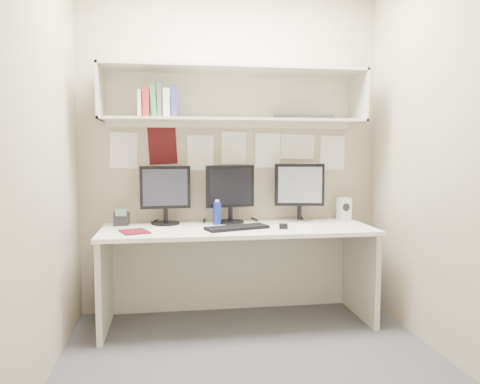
{
  "coord_description": "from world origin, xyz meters",
  "views": [
    {
      "loc": [
        -0.5,
        -2.76,
        1.29
      ],
      "look_at": [
        -0.03,
        0.35,
        1.02
      ],
      "focal_mm": 35.0,
      "sensor_mm": 36.0,
      "label": 1
    }
  ],
  "objects": [
    {
      "name": "desk_phone",
      "position": [
        -0.86,
        0.86,
        0.78
      ],
      "size": [
        0.11,
        0.1,
        0.13
      ],
      "rotation": [
        0.0,
        0.0,
        -0.06
      ],
      "color": "black",
      "rests_on": "desk"
    },
    {
      "name": "overhead_hutch",
      "position": [
        0.0,
        0.86,
        1.72
      ],
      "size": [
        2.0,
        0.38,
        0.4
      ],
      "color": "beige",
      "rests_on": "wall_back"
    },
    {
      "name": "monitor_left",
      "position": [
        -0.53,
        0.87,
        0.98
      ],
      "size": [
        0.39,
        0.21,
        0.45
      ],
      "rotation": [
        0.0,
        0.0,
        0.07
      ],
      "color": "black",
      "rests_on": "desk"
    },
    {
      "name": "keyboard",
      "position": [
        -0.02,
        0.55,
        0.74
      ],
      "size": [
        0.49,
        0.3,
        0.02
      ],
      "primitive_type": "cube",
      "rotation": [
        0.0,
        0.0,
        0.32
      ],
      "color": "black",
      "rests_on": "desk"
    },
    {
      "name": "wall_back",
      "position": [
        0.0,
        1.0,
        1.3
      ],
      "size": [
        2.4,
        0.02,
        2.6
      ],
      "primitive_type": "cube",
      "color": "tan",
      "rests_on": "ground"
    },
    {
      "name": "maroon_notebook",
      "position": [
        -0.74,
        0.52,
        0.74
      ],
      "size": [
        0.24,
        0.26,
        0.01
      ],
      "primitive_type": "cube",
      "rotation": [
        0.0,
        0.0,
        0.35
      ],
      "color": "#540E18",
      "rests_on": "desk"
    },
    {
      "name": "pinned_papers",
      "position": [
        0.0,
        0.99,
        1.25
      ],
      "size": [
        1.92,
        0.01,
        0.48
      ],
      "primitive_type": null,
      "color": "white",
      "rests_on": "wall_back"
    },
    {
      "name": "monitor_right",
      "position": [
        0.53,
        0.87,
        0.98
      ],
      "size": [
        0.4,
        0.22,
        0.46
      ],
      "rotation": [
        0.0,
        0.0,
        -0.19
      ],
      "color": "#A5A5AA",
      "rests_on": "desk"
    },
    {
      "name": "wall_left",
      "position": [
        -1.2,
        0.0,
        1.3
      ],
      "size": [
        0.02,
        2.0,
        2.6
      ],
      "primitive_type": "cube",
      "color": "tan",
      "rests_on": "ground"
    },
    {
      "name": "hutch_tray",
      "position": [
        0.54,
        0.8,
        1.56
      ],
      "size": [
        0.47,
        0.25,
        0.03
      ],
      "primitive_type": "cube",
      "rotation": [
        0.0,
        0.0,
        -0.17
      ],
      "color": "black",
      "rests_on": "overhead_hutch"
    },
    {
      "name": "speaker",
      "position": [
        0.92,
        0.88,
        0.82
      ],
      "size": [
        0.11,
        0.11,
        0.18
      ],
      "rotation": [
        0.0,
        0.0,
        0.18
      ],
      "color": "silver",
      "rests_on": "desk"
    },
    {
      "name": "wall_right",
      "position": [
        1.2,
        0.0,
        1.3
      ],
      "size": [
        0.02,
        2.0,
        2.6
      ],
      "primitive_type": "cube",
      "color": "tan",
      "rests_on": "ground"
    },
    {
      "name": "wall_front",
      "position": [
        0.0,
        -1.0,
        1.3
      ],
      "size": [
        2.4,
        0.02,
        2.6
      ],
      "primitive_type": "cube",
      "color": "tan",
      "rests_on": "ground"
    },
    {
      "name": "monitor_center",
      "position": [
        -0.03,
        0.87,
        0.98
      ],
      "size": [
        0.39,
        0.21,
        0.45
      ],
      "rotation": [
        0.0,
        0.0,
        0.19
      ],
      "color": "black",
      "rests_on": "desk"
    },
    {
      "name": "blue_bottle",
      "position": [
        -0.14,
        0.79,
        0.82
      ],
      "size": [
        0.06,
        0.06,
        0.19
      ],
      "color": "navy",
      "rests_on": "desk"
    },
    {
      "name": "mouse",
      "position": [
        0.32,
        0.54,
        0.74
      ],
      "size": [
        0.08,
        0.11,
        0.03
      ],
      "primitive_type": "cube",
      "rotation": [
        0.0,
        0.0,
        -0.18
      ],
      "color": "black",
      "rests_on": "desk"
    },
    {
      "name": "floor",
      "position": [
        0.0,
        0.0,
        0.0
      ],
      "size": [
        2.4,
        2.0,
        0.01
      ],
      "primitive_type": "cube",
      "color": "#444449",
      "rests_on": "ground"
    },
    {
      "name": "book_stack",
      "position": [
        -0.58,
        0.77,
        1.65
      ],
      "size": [
        0.28,
        0.16,
        0.26
      ],
      "color": "beige",
      "rests_on": "overhead_hutch"
    },
    {
      "name": "desk",
      "position": [
        0.0,
        0.65,
        0.37
      ],
      "size": [
        2.0,
        0.7,
        0.73
      ],
      "color": "white",
      "rests_on": "floor"
    }
  ]
}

